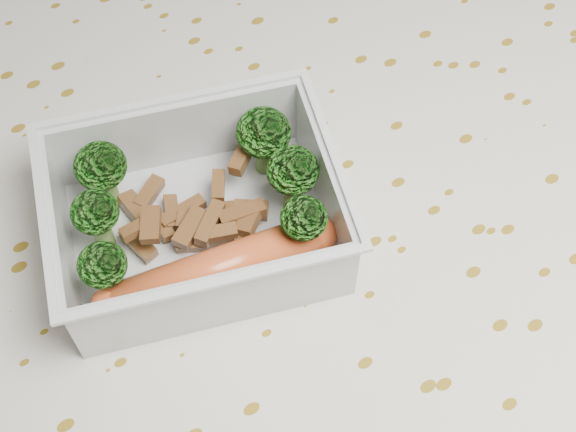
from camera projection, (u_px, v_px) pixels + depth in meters
dining_table at (286, 300)px, 0.56m from camera, size 1.40×0.90×0.75m
tablecloth at (285, 266)px, 0.52m from camera, size 1.46×0.96×0.19m
lunch_container at (198, 220)px, 0.47m from camera, size 0.20×0.17×0.06m
broccoli_florets at (201, 187)px, 0.46m from camera, size 0.15×0.12×0.05m
meat_pile at (199, 217)px, 0.47m from camera, size 0.10×0.08×0.03m
sausage at (217, 270)px, 0.45m from camera, size 0.14×0.05×0.03m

